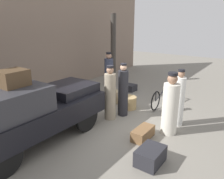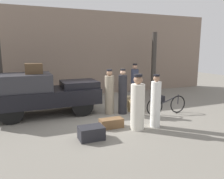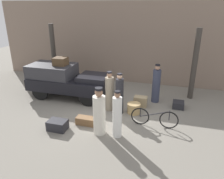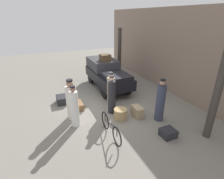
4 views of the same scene
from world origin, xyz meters
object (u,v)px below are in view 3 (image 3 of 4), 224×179
truck (66,79)px  trunk_on_truck_roof (60,61)px  porter_standing_middle (110,93)px  suitcase_tan_flat (86,121)px  trunk_large_brown (58,125)px  porter_lifting_near_truck (99,113)px  suitcase_small_leather (178,105)px  porter_carrying_trunk (119,95)px  porter_with_bicycle (156,85)px  conductor_in_dark_uniform (117,116)px  suitcase_black_upright (140,101)px  wicker_basket (134,108)px  bicycle (154,118)px

truck → trunk_on_truck_roof: 0.90m
porter_standing_middle → suitcase_tan_flat: 1.67m
trunk_large_brown → porter_lifting_near_truck: bearing=7.7°
suitcase_small_leather → suitcase_tan_flat: 4.20m
porter_lifting_near_truck → suitcase_tan_flat: 1.04m
truck → suitcase_tan_flat: truck is taller
porter_carrying_trunk → trunk_large_brown: (-1.85, -1.93, -0.63)m
porter_standing_middle → truck: bearing=162.4°
porter_carrying_trunk → porter_with_bicycle: bearing=49.5°
suitcase_tan_flat → porter_carrying_trunk: bearing=52.4°
porter_standing_middle → conductor_in_dark_uniform: size_ratio=1.02×
porter_carrying_trunk → suitcase_small_leather: 2.76m
porter_with_bicycle → suitcase_tan_flat: (-2.33, -2.86, -0.69)m
porter_carrying_trunk → suitcase_tan_flat: (-0.99, -1.28, -0.66)m
suitcase_black_upright → wicker_basket: bearing=-101.7°
porter_standing_middle → porter_lifting_near_truck: porter_lifting_near_truck is taller
porter_standing_middle → trunk_on_truck_roof: trunk_on_truck_roof is taller
bicycle → wicker_basket: 1.27m
suitcase_black_upright → porter_standing_middle: bearing=-149.8°
trunk_large_brown → suitcase_tan_flat: bearing=36.7°
wicker_basket → conductor_in_dark_uniform: (-0.24, -1.86, 0.57)m
trunk_large_brown → trunk_on_truck_roof: (-1.29, 2.87, 1.60)m
porter_standing_middle → trunk_large_brown: bearing=-123.1°
porter_standing_middle → suitcase_small_leather: porter_standing_middle is taller
truck → bicycle: bearing=-20.4°
porter_standing_middle → suitcase_small_leather: bearing=19.5°
wicker_basket → porter_lifting_near_truck: 2.13m
suitcase_small_leather → conductor_in_dark_uniform: bearing=-125.0°
conductor_in_dark_uniform → trunk_on_truck_roof: bearing=142.7°
porter_lifting_near_truck → conductor_in_dark_uniform: bearing=-0.9°
truck → suitcase_black_upright: size_ratio=6.78×
porter_lifting_near_truck → trunk_on_truck_roof: bearing=137.0°
wicker_basket → porter_carrying_trunk: (-0.60, -0.14, 0.59)m
porter_with_bicycle → suitcase_small_leather: size_ratio=3.51×
bicycle → suitcase_small_leather: size_ratio=3.41×
porter_carrying_trunk → suitcase_black_upright: size_ratio=3.02×
suitcase_black_upright → suitcase_tan_flat: (-1.74, -2.17, -0.08)m
suitcase_black_upright → bicycle: bearing=-64.2°
truck → wicker_basket: truck is taller
bicycle → suitcase_tan_flat: bearing=-167.2°
porter_lifting_near_truck → suitcase_small_leather: porter_lifting_near_truck is taller
porter_lifting_near_truck → suitcase_black_upright: 2.86m
suitcase_tan_flat → suitcase_small_leather: bearing=36.1°
suitcase_black_upright → suitcase_tan_flat: bearing=-128.7°
porter_with_bicycle → conductor_in_dark_uniform: size_ratio=1.07×
suitcase_tan_flat → trunk_large_brown: bearing=-143.3°
bicycle → porter_standing_middle: size_ratio=1.01×
trunk_large_brown → trunk_on_truck_roof: bearing=114.3°
porter_lifting_near_truck → porter_carrying_trunk: 1.74m
wicker_basket → suitcase_small_leather: (1.80, 1.05, -0.07)m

